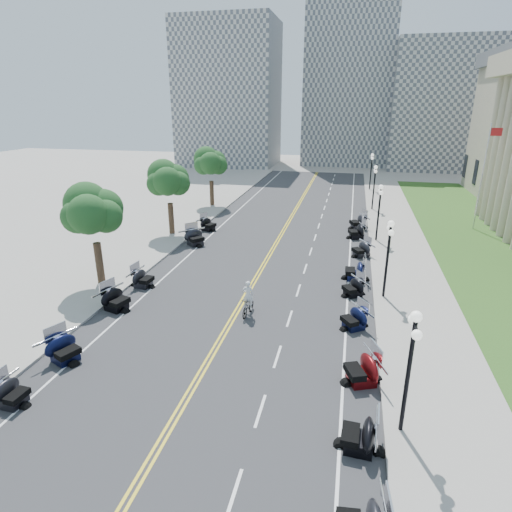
% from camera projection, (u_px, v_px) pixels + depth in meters
% --- Properties ---
extents(ground, '(160.00, 160.00, 0.00)m').
position_uv_depth(ground, '(236.00, 313.00, 25.27)').
color(ground, gray).
extents(road, '(16.00, 90.00, 0.01)m').
position_uv_depth(road, '(268.00, 257.00, 34.44)').
color(road, '#333335').
rests_on(road, ground).
extents(centerline_yellow_a, '(0.12, 90.00, 0.00)m').
position_uv_depth(centerline_yellow_a, '(267.00, 256.00, 34.46)').
color(centerline_yellow_a, yellow).
rests_on(centerline_yellow_a, road).
extents(centerline_yellow_b, '(0.12, 90.00, 0.00)m').
position_uv_depth(centerline_yellow_b, '(270.00, 257.00, 34.41)').
color(centerline_yellow_b, yellow).
rests_on(centerline_yellow_b, road).
extents(edge_line_north, '(0.12, 90.00, 0.00)m').
position_uv_depth(edge_line_north, '(349.00, 263.00, 33.12)').
color(edge_line_north, white).
rests_on(edge_line_north, road).
extents(edge_line_south, '(0.12, 90.00, 0.00)m').
position_uv_depth(edge_line_south, '(193.00, 251.00, 35.76)').
color(edge_line_south, white).
rests_on(edge_line_south, road).
extents(lane_dash_3, '(0.12, 2.00, 0.00)m').
position_uv_depth(lane_dash_3, '(234.00, 494.00, 13.59)').
color(lane_dash_3, white).
rests_on(lane_dash_3, road).
extents(lane_dash_4, '(0.12, 2.00, 0.00)m').
position_uv_depth(lane_dash_4, '(260.00, 411.00, 17.26)').
color(lane_dash_4, white).
rests_on(lane_dash_4, road).
extents(lane_dash_5, '(0.12, 2.00, 0.00)m').
position_uv_depth(lane_dash_5, '(277.00, 356.00, 20.93)').
color(lane_dash_5, white).
rests_on(lane_dash_5, road).
extents(lane_dash_6, '(0.12, 2.00, 0.00)m').
position_uv_depth(lane_dash_6, '(289.00, 318.00, 24.60)').
color(lane_dash_6, white).
rests_on(lane_dash_6, road).
extents(lane_dash_7, '(0.12, 2.00, 0.00)m').
position_uv_depth(lane_dash_7, '(298.00, 290.00, 28.27)').
color(lane_dash_7, white).
rests_on(lane_dash_7, road).
extents(lane_dash_8, '(0.12, 2.00, 0.00)m').
position_uv_depth(lane_dash_8, '(305.00, 269.00, 31.94)').
color(lane_dash_8, white).
rests_on(lane_dash_8, road).
extents(lane_dash_9, '(0.12, 2.00, 0.00)m').
position_uv_depth(lane_dash_9, '(311.00, 251.00, 35.61)').
color(lane_dash_9, white).
rests_on(lane_dash_9, road).
extents(lane_dash_10, '(0.12, 2.00, 0.00)m').
position_uv_depth(lane_dash_10, '(315.00, 237.00, 39.28)').
color(lane_dash_10, white).
rests_on(lane_dash_10, road).
extents(lane_dash_11, '(0.12, 2.00, 0.00)m').
position_uv_depth(lane_dash_11, '(319.00, 226.00, 42.95)').
color(lane_dash_11, white).
rests_on(lane_dash_11, road).
extents(lane_dash_12, '(0.12, 2.00, 0.00)m').
position_uv_depth(lane_dash_12, '(322.00, 216.00, 46.62)').
color(lane_dash_12, white).
rests_on(lane_dash_12, road).
extents(lane_dash_13, '(0.12, 2.00, 0.00)m').
position_uv_depth(lane_dash_13, '(325.00, 208.00, 50.29)').
color(lane_dash_13, white).
rests_on(lane_dash_13, road).
extents(lane_dash_14, '(0.12, 2.00, 0.00)m').
position_uv_depth(lane_dash_14, '(327.00, 201.00, 53.96)').
color(lane_dash_14, white).
rests_on(lane_dash_14, road).
extents(lane_dash_15, '(0.12, 2.00, 0.00)m').
position_uv_depth(lane_dash_15, '(329.00, 194.00, 57.63)').
color(lane_dash_15, white).
rests_on(lane_dash_15, road).
extents(lane_dash_16, '(0.12, 2.00, 0.00)m').
position_uv_depth(lane_dash_16, '(331.00, 189.00, 61.30)').
color(lane_dash_16, white).
rests_on(lane_dash_16, road).
extents(lane_dash_17, '(0.12, 2.00, 0.00)m').
position_uv_depth(lane_dash_17, '(332.00, 184.00, 64.97)').
color(lane_dash_17, white).
rests_on(lane_dash_17, road).
extents(lane_dash_18, '(0.12, 2.00, 0.00)m').
position_uv_depth(lane_dash_18, '(333.00, 179.00, 68.64)').
color(lane_dash_18, white).
rests_on(lane_dash_18, road).
extents(lane_dash_19, '(0.12, 2.00, 0.00)m').
position_uv_depth(lane_dash_19, '(335.00, 175.00, 72.31)').
color(lane_dash_19, white).
rests_on(lane_dash_19, road).
extents(sidewalk_north, '(5.00, 90.00, 0.15)m').
position_uv_depth(sidewalk_north, '(405.00, 266.00, 32.25)').
color(sidewalk_north, '#9E9991').
rests_on(sidewalk_north, ground).
extents(sidewalk_south, '(5.00, 90.00, 0.15)m').
position_uv_depth(sidewalk_south, '(148.00, 247.00, 36.58)').
color(sidewalk_south, '#9E9991').
rests_on(sidewalk_south, ground).
extents(lawn, '(9.00, 60.00, 0.10)m').
position_uv_depth(lawn, '(478.00, 241.00, 38.15)').
color(lawn, '#356023').
rests_on(lawn, ground).
extents(distant_block_a, '(18.00, 14.00, 26.00)m').
position_uv_depth(distant_block_a, '(229.00, 95.00, 81.45)').
color(distant_block_a, gray).
rests_on(distant_block_a, ground).
extents(distant_block_b, '(16.00, 12.00, 30.00)m').
position_uv_depth(distant_block_b, '(348.00, 84.00, 81.73)').
color(distant_block_b, gray).
rests_on(distant_block_b, ground).
extents(distant_block_c, '(20.00, 14.00, 22.00)m').
position_uv_depth(distant_block_c, '(448.00, 106.00, 76.62)').
color(distant_block_c, gray).
rests_on(distant_block_c, ground).
extents(street_lamp_1, '(0.50, 1.20, 4.90)m').
position_uv_depth(street_lamp_1, '(408.00, 374.00, 15.27)').
color(street_lamp_1, black).
rests_on(street_lamp_1, sidewalk_north).
extents(street_lamp_2, '(0.50, 1.20, 4.90)m').
position_uv_depth(street_lamp_2, '(387.00, 260.00, 26.28)').
color(street_lamp_2, black).
rests_on(street_lamp_2, sidewalk_north).
extents(street_lamp_3, '(0.50, 1.20, 4.90)m').
position_uv_depth(street_lamp_3, '(379.00, 213.00, 37.29)').
color(street_lamp_3, black).
rests_on(street_lamp_3, sidewalk_north).
extents(street_lamp_4, '(0.50, 1.20, 4.90)m').
position_uv_depth(street_lamp_4, '(374.00, 188.00, 48.30)').
color(street_lamp_4, black).
rests_on(street_lamp_4, sidewalk_north).
extents(street_lamp_5, '(0.50, 1.20, 4.90)m').
position_uv_depth(street_lamp_5, '(371.00, 172.00, 59.31)').
color(street_lamp_5, black).
rests_on(street_lamp_5, sidewalk_north).
extents(flagpole, '(1.10, 0.20, 10.00)m').
position_uv_depth(flagpole, '(482.00, 178.00, 40.04)').
color(flagpole, silver).
rests_on(flagpole, ground).
extents(tree_2, '(4.80, 4.80, 9.20)m').
position_uv_depth(tree_2, '(93.00, 217.00, 27.55)').
color(tree_2, '#235619').
rests_on(tree_2, sidewalk_south).
extents(tree_3, '(4.80, 4.80, 9.20)m').
position_uv_depth(tree_3, '(169.00, 184.00, 38.56)').
color(tree_3, '#235619').
rests_on(tree_3, sidewalk_south).
extents(tree_4, '(4.80, 4.80, 9.20)m').
position_uv_depth(tree_4, '(211.00, 166.00, 49.57)').
color(tree_4, '#235619').
rests_on(tree_4, sidewalk_south).
extents(motorcycle_n_3, '(2.10, 2.10, 1.38)m').
position_uv_depth(motorcycle_n_3, '(360.00, 433.00, 15.15)').
color(motorcycle_n_3, black).
rests_on(motorcycle_n_3, road).
extents(motorcycle_n_4, '(2.76, 2.76, 1.48)m').
position_uv_depth(motorcycle_n_4, '(362.00, 368.00, 18.76)').
color(motorcycle_n_4, '#590A0C').
rests_on(motorcycle_n_4, road).
extents(motorcycle_n_5, '(2.60, 2.60, 1.31)m').
position_uv_depth(motorcycle_n_5, '(354.00, 318.00, 23.35)').
color(motorcycle_n_5, black).
rests_on(motorcycle_n_5, road).
extents(motorcycle_n_6, '(2.50, 2.50, 1.26)m').
position_uv_depth(motorcycle_n_6, '(353.00, 287.00, 27.31)').
color(motorcycle_n_6, black).
rests_on(motorcycle_n_6, road).
extents(motorcycle_n_7, '(2.21, 2.21, 1.48)m').
position_uv_depth(motorcycle_n_7, '(355.00, 270.00, 29.79)').
color(motorcycle_n_7, black).
rests_on(motorcycle_n_7, road).
extents(motorcycle_n_8, '(2.65, 2.65, 1.34)m').
position_uv_depth(motorcycle_n_8, '(361.00, 249.00, 34.26)').
color(motorcycle_n_8, black).
rests_on(motorcycle_n_8, road).
extents(motorcycle_n_9, '(2.61, 2.61, 1.47)m').
position_uv_depth(motorcycle_n_9, '(357.00, 231.00, 38.80)').
color(motorcycle_n_9, black).
rests_on(motorcycle_n_9, road).
extents(motorcycle_n_10, '(2.89, 2.89, 1.55)m').
position_uv_depth(motorcycle_n_10, '(358.00, 221.00, 41.73)').
color(motorcycle_n_10, black).
rests_on(motorcycle_n_10, road).
extents(motorcycle_s_3, '(1.86, 1.86, 1.23)m').
position_uv_depth(motorcycle_s_3, '(11.00, 392.00, 17.42)').
color(motorcycle_s_3, black).
rests_on(motorcycle_s_3, road).
extents(motorcycle_s_4, '(2.65, 2.65, 1.41)m').
position_uv_depth(motorcycle_s_4, '(64.00, 348.00, 20.38)').
color(motorcycle_s_4, black).
rests_on(motorcycle_s_4, road).
extents(motorcycle_s_5, '(2.58, 2.58, 1.45)m').
position_uv_depth(motorcycle_s_5, '(116.00, 298.00, 25.45)').
color(motorcycle_s_5, black).
rests_on(motorcycle_s_5, road).
extents(motorcycle_s_6, '(2.06, 2.06, 1.32)m').
position_uv_depth(motorcycle_s_6, '(143.00, 278.00, 28.65)').
color(motorcycle_s_6, black).
rests_on(motorcycle_s_6, road).
extents(motorcycle_s_8, '(3.09, 3.09, 1.53)m').
position_uv_depth(motorcycle_s_8, '(195.00, 237.00, 36.98)').
color(motorcycle_s_8, black).
rests_on(motorcycle_s_8, road).
extents(motorcycle_s_9, '(2.52, 2.52, 1.37)m').
position_uv_depth(motorcycle_s_9, '(208.00, 224.00, 41.26)').
color(motorcycle_s_9, black).
rests_on(motorcycle_s_9, road).
extents(bicycle, '(0.71, 1.88, 1.10)m').
position_uv_depth(bicycle, '(248.00, 306.00, 24.88)').
color(bicycle, '#A51414').
rests_on(bicycle, road).
extents(cyclist_rider, '(0.65, 0.43, 1.79)m').
position_uv_depth(cyclist_rider, '(248.00, 283.00, 24.38)').
color(cyclist_rider, white).
rests_on(cyclist_rider, bicycle).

